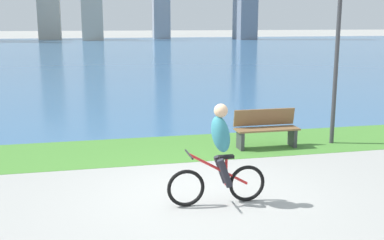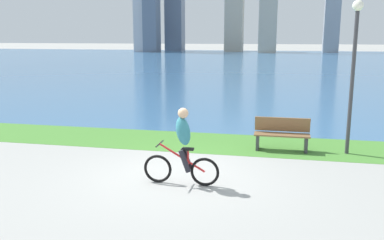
# 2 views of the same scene
# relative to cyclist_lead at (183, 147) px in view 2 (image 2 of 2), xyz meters

# --- Properties ---
(ground_plane) EXTENTS (300.00, 300.00, 0.00)m
(ground_plane) POSITION_rel_cyclist_lead_xyz_m (-0.27, 0.47, -0.83)
(ground_plane) COLOR #9E9E99
(grass_strip_bayside) EXTENTS (120.00, 2.39, 0.01)m
(grass_strip_bayside) POSITION_rel_cyclist_lead_xyz_m (-0.27, 3.56, -0.83)
(grass_strip_bayside) COLOR #478433
(grass_strip_bayside) RESTS_ON ground
(bay_water_surface) EXTENTS (300.00, 76.22, 0.00)m
(bay_water_surface) POSITION_rel_cyclist_lead_xyz_m (-0.27, 42.87, -0.83)
(bay_water_surface) COLOR #386693
(bay_water_surface) RESTS_ON ground
(cyclist_lead) EXTENTS (1.64, 0.52, 1.66)m
(cyclist_lead) POSITION_rel_cyclist_lead_xyz_m (0.00, 0.00, 0.00)
(cyclist_lead) COLOR black
(cyclist_lead) RESTS_ON ground
(bench_near_path) EXTENTS (1.50, 0.47, 0.90)m
(bench_near_path) POSITION_rel_cyclist_lead_xyz_m (2.06, 3.18, -0.38)
(bench_near_path) COLOR brown
(bench_near_path) RESTS_ON ground
(lamppost_tall) EXTENTS (0.28, 0.28, 3.99)m
(lamppost_tall) POSITION_rel_cyclist_lead_xyz_m (3.78, 3.19, 1.77)
(lamppost_tall) COLOR #38383D
(lamppost_tall) RESTS_ON ground
(city_skyline_far_shore) EXTENTS (51.35, 11.16, 23.54)m
(city_skyline_far_shore) POSITION_rel_cyclist_lead_xyz_m (-4.12, 71.69, 8.67)
(city_skyline_far_shore) COLOR #B7B7BC
(city_skyline_far_shore) RESTS_ON ground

